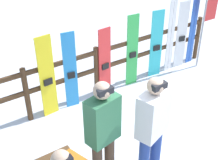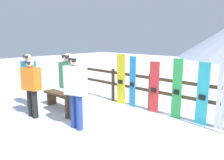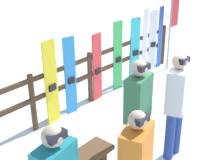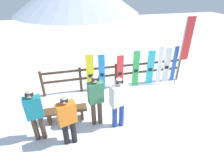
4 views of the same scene
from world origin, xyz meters
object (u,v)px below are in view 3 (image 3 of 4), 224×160
person_white (176,100)px  rental_flag (174,1)px  snowboard_cyan (135,50)px  person_plaid_green (138,109)px  snowboard_red (97,68)px  ski_pair_white (145,43)px  snowboard_white (153,41)px  snowboard_green (118,56)px  snowboard_blue (70,77)px  ski_pair_blue (160,38)px  snowboard_yellow (51,83)px

person_white → rental_flag: rental_flag is taller
snowboard_cyan → rental_flag: 1.64m
person_plaid_green → person_white: (0.62, -0.26, -0.02)m
snowboard_red → ski_pair_white: size_ratio=0.86×
snowboard_red → snowboard_white: snowboard_white is taller
rental_flag → snowboard_cyan: bearing=168.3°
person_white → snowboard_cyan: 3.01m
snowboard_green → snowboard_cyan: snowboard_green is taller
snowboard_blue → ski_pair_blue: bearing=0.1°
snowboard_cyan → rental_flag: size_ratio=0.54×
snowboard_green → person_plaid_green: bearing=-135.6°
person_plaid_green → ski_pair_blue: (3.77, 1.95, -0.19)m
snowboard_yellow → snowboard_cyan: 2.57m
snowboard_green → snowboard_cyan: size_ratio=1.03×
person_white → ski_pair_white: bearing=42.0°
snowboard_blue → snowboard_red: size_ratio=1.07×
person_plaid_green → snowboard_white: (3.41, 1.95, -0.21)m
snowboard_white → snowboard_blue: bearing=-180.0°
rental_flag → ski_pair_white: bearing=162.5°
snowboard_red → rental_flag: bearing=-5.7°
ski_pair_white → rental_flag: rental_flag is taller
snowboard_white → ski_pair_white: bearing=179.4°
snowboard_blue → snowboard_white: size_ratio=0.97×
snowboard_red → snowboard_cyan: snowboard_cyan is taller
snowboard_cyan → snowboard_white: snowboard_white is taller
person_plaid_green → snowboard_cyan: 3.29m
ski_pair_white → ski_pair_blue: ski_pair_white is taller
person_plaid_green → snowboard_red: size_ratio=1.19×
snowboard_green → person_white: bearing=-121.9°
snowboard_red → ski_pair_white: ski_pair_white is taller
snowboard_cyan → snowboard_white: bearing=0.0°
person_white → rental_flag: (3.29, 1.95, 0.80)m
snowboard_blue → person_white: bearing=-88.1°
snowboard_blue → ski_pair_white: (2.53, 0.00, 0.07)m
person_plaid_green → snowboard_green: 2.79m
snowboard_cyan → ski_pair_blue: bearing=0.2°
snowboard_yellow → snowboard_white: bearing=-0.0°
snowboard_yellow → person_plaid_green: bearing=-92.3°
person_plaid_green → snowboard_yellow: (0.08, 1.95, -0.21)m
snowboard_green → snowboard_white: bearing=0.0°
person_white → ski_pair_blue: 3.86m
person_plaid_green → ski_pair_white: person_plaid_green is taller
snowboard_red → ski_pair_blue: size_ratio=0.89×
person_plaid_green → snowboard_blue: bearing=74.4°
snowboard_green → snowboard_cyan: bearing=-0.0°
snowboard_blue → snowboard_white: 2.87m
snowboard_yellow → snowboard_white: snowboard_yellow is taller
person_plaid_green → ski_pair_white: 3.64m
snowboard_blue → ski_pair_white: size_ratio=0.92×
snowboard_cyan → ski_pair_white: (0.42, 0.00, 0.08)m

